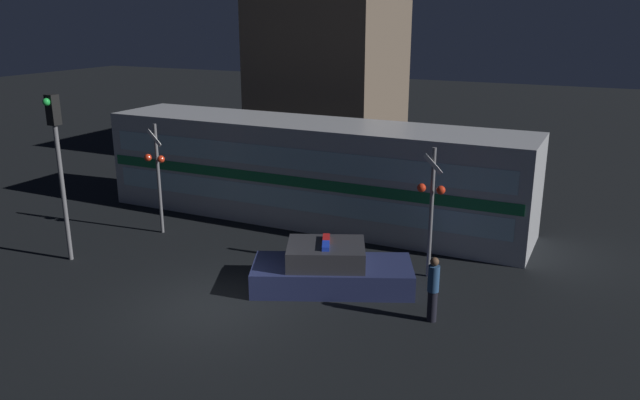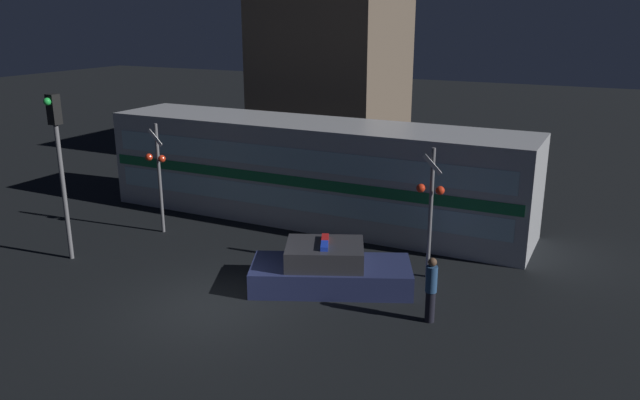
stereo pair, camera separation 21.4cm
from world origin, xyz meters
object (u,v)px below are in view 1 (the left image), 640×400
Objects in this scene: pedestrian at (433,289)px; crossing_signal_near at (431,203)px; train at (311,171)px; traffic_light_corner at (57,150)px; police_car at (331,270)px.

crossing_signal_near is at bearing 108.44° from pedestrian.
train is 3.11× the size of traffic_light_corner.
police_car is 3.43m from crossing_signal_near.
police_car is 0.94× the size of traffic_light_corner.
train is at bearing 136.71° from pedestrian.
traffic_light_corner is at bearing -161.27° from crossing_signal_near.
crossing_signal_near is 0.75× the size of traffic_light_corner.
crossing_signal_near is at bearing -31.69° from train.
traffic_light_corner reaches higher than police_car.
train is 8.86m from pedestrian.
traffic_light_corner is (-4.97, -6.98, 1.69)m from train.
police_car is 3.23m from pedestrian.
traffic_light_corner is (-8.25, -1.66, 3.00)m from police_car.
train is 6.52m from crossing_signal_near.
train is 3.32× the size of police_car.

